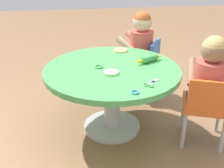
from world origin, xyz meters
TOP-DOWN VIEW (x-y plane):
  - ground_plane at (0.00, 0.00)m, footprint 10.00×10.00m
  - craft_table at (0.00, 0.00)m, footprint 0.98×0.98m
  - child_chair_left at (-0.27, -0.62)m, footprint 0.39×0.39m
  - seated_child_left at (-0.23, -0.63)m, footprint 0.42×0.37m
  - child_chair_right at (0.55, -0.38)m, footprint 0.41×0.41m
  - seated_child_right at (0.57, -0.35)m, footprint 0.41×0.44m
  - rolling_pin at (0.08, -0.29)m, footprint 0.13×0.21m
  - craft_scissors at (-0.30, -0.20)m, footprint 0.13×0.13m
  - playdough_blob_0 at (-0.10, 0.02)m, footprint 0.11×0.11m
  - playdough_blob_1 at (0.36, -0.12)m, footprint 0.12×0.12m
  - cookie_cutter_0 at (-0.40, -0.08)m, footprint 0.05×0.05m
  - cookie_cutter_1 at (0.03, 0.09)m, footprint 0.06×0.06m

SIDE VIEW (x-z plane):
  - ground_plane at x=0.00m, z-range 0.00..0.00m
  - child_chair_left at x=-0.27m, z-range 0.04..0.57m
  - child_chair_right at x=0.55m, z-range 0.04..0.57m
  - craft_table at x=0.00m, z-range 0.15..0.66m
  - craft_scissors at x=-0.30m, z-range 0.51..0.52m
  - cookie_cutter_0 at x=-0.40m, z-range 0.51..0.52m
  - cookie_cutter_1 at x=0.03m, z-range 0.51..0.52m
  - playdough_blob_1 at x=0.36m, z-range 0.51..0.53m
  - playdough_blob_0 at x=-0.10m, z-range 0.51..0.53m
  - seated_child_left at x=-0.23m, z-range 0.28..0.79m
  - seated_child_right at x=0.57m, z-range 0.28..0.79m
  - rolling_pin at x=0.08m, z-range 0.51..0.56m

